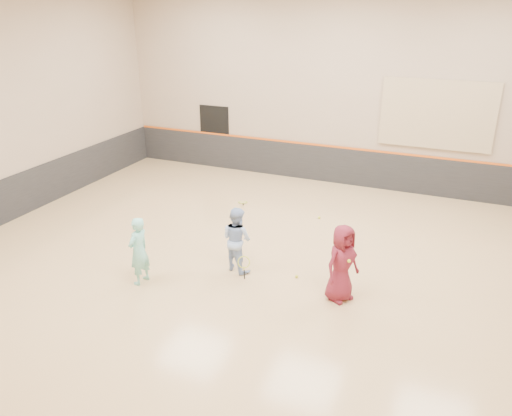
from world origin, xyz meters
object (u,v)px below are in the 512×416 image
at_px(young_man, 342,263).
at_px(girl, 139,251).
at_px(instructor, 237,239).
at_px(spare_racket, 243,201).

bearing_deg(young_man, girl, 135.20).
relative_size(instructor, young_man, 0.92).
relative_size(girl, spare_racket, 2.40).
bearing_deg(spare_racket, young_man, -45.20).
bearing_deg(girl, instructor, 134.04).
xyz_separation_m(instructor, young_man, (2.40, -0.28, 0.06)).
distance_m(instructor, spare_racket, 4.02).
xyz_separation_m(girl, instructor, (1.65, 1.31, -0.00)).
xyz_separation_m(girl, young_man, (4.05, 1.03, 0.06)).
bearing_deg(instructor, young_man, -166.07).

